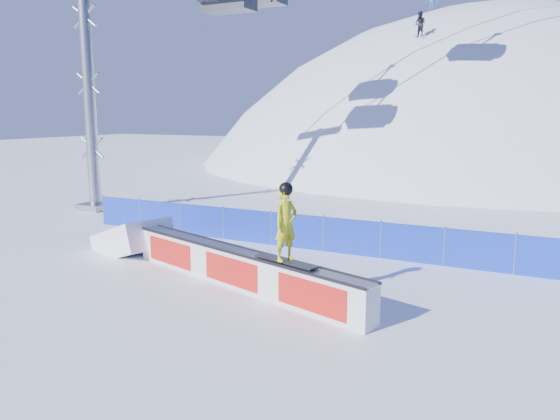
% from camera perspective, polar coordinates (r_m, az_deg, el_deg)
% --- Properties ---
extents(ground, '(160.00, 160.00, 0.00)m').
position_cam_1_polar(ground, '(14.35, 1.27, -8.78)').
color(ground, white).
rests_on(ground, ground).
extents(snow_hill, '(64.00, 64.00, 64.00)m').
position_cam_1_polar(snow_hill, '(59.07, 19.70, -13.02)').
color(snow_hill, silver).
rests_on(snow_hill, ground).
extents(safety_fence, '(22.05, 0.05, 1.30)m').
position_cam_1_polar(safety_fence, '(18.20, 7.46, -2.81)').
color(safety_fence, '#122FBC').
rests_on(safety_fence, ground).
extents(rail_box, '(8.51, 3.22, 1.05)m').
position_cam_1_polar(rail_box, '(14.81, -4.34, -6.11)').
color(rail_box, silver).
rests_on(rail_box, ground).
extents(snow_ramp, '(3.15, 2.48, 1.72)m').
position_cam_1_polar(snow_ramp, '(19.26, -15.09, -4.19)').
color(snow_ramp, white).
rests_on(snow_ramp, ground).
extents(snowboarder, '(1.90, 0.90, 1.97)m').
position_cam_1_polar(snowboarder, '(13.20, 0.61, -1.37)').
color(snowboarder, black).
rests_on(snowboarder, rail_box).
extents(distant_skiers, '(15.98, 10.80, 5.32)m').
position_cam_1_polar(distant_skiers, '(44.08, 22.29, 18.75)').
color(distant_skiers, black).
rests_on(distant_skiers, ground).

